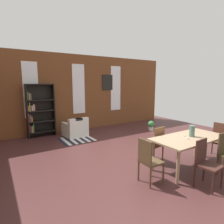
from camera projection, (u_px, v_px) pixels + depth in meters
ground_plane at (141, 162)px, 4.88m from camera, size 10.73×10.73×0.00m
back_wall_brick at (78, 93)px, 8.11m from camera, size 9.25×0.12×3.26m
window_pane_0 at (31, 90)px, 7.01m from camera, size 0.55×0.02×2.12m
window_pane_1 at (79, 89)px, 8.03m from camera, size 0.55×0.02×2.12m
window_pane_2 at (116, 88)px, 9.05m from camera, size 0.55×0.02×2.12m
dining_table at (189, 141)px, 4.48m from camera, size 1.90×0.92×0.78m
vase_on_table at (192, 131)px, 4.49m from camera, size 0.12×0.12×0.27m
tealight_candle_0 at (184, 135)px, 4.54m from camera, size 0.04×0.04×0.03m
tealight_candle_1 at (188, 138)px, 4.30m from camera, size 0.04×0.04×0.03m
dining_chair_near_left at (206, 162)px, 3.70m from camera, size 0.43×0.43×0.95m
dining_chair_head_left at (149, 160)px, 3.80m from camera, size 0.40×0.40×0.95m
dining_chair_head_right at (218, 139)px, 5.21m from camera, size 0.43×0.43×0.95m
dining_chair_far_left at (156, 143)px, 4.86m from camera, size 0.43×0.43×0.95m
bookshelf_tall at (39, 111)px, 7.08m from camera, size 1.02×0.33×2.03m
armchair_white at (75, 129)px, 7.24m from camera, size 0.88×0.88×0.75m
potted_plant_by_shelf at (151, 125)px, 8.13m from camera, size 0.29×0.29×0.42m
striped_rug at (77, 139)px, 6.84m from camera, size 1.17×1.04×0.01m
framed_picture at (107, 82)px, 8.75m from camera, size 0.56×0.03×0.72m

